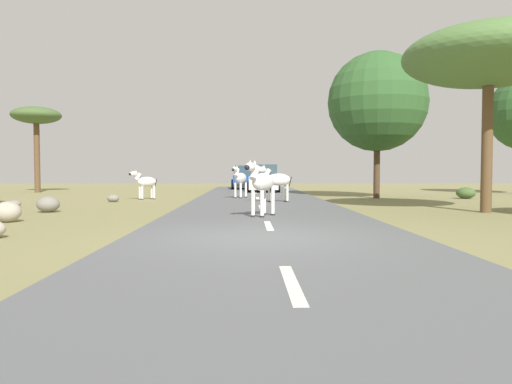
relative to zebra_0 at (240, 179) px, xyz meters
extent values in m
plane|color=olive|center=(0.55, -14.11, -1.00)|extent=(90.00, 90.00, 0.00)
cube|color=#56595B|center=(0.86, -14.11, -0.98)|extent=(6.00, 64.00, 0.05)
cube|color=silver|center=(0.86, -18.11, -0.95)|extent=(0.16, 2.00, 0.01)
cube|color=silver|center=(0.86, -12.11, -0.95)|extent=(0.16, 2.00, 0.01)
cube|color=silver|center=(0.86, -6.11, -0.95)|extent=(0.16, 2.00, 0.01)
cube|color=silver|center=(0.86, -0.11, -0.95)|extent=(0.16, 2.00, 0.01)
cube|color=silver|center=(0.86, 5.89, -0.95)|extent=(0.16, 2.00, 0.01)
cube|color=silver|center=(0.86, 11.89, -0.95)|extent=(0.16, 2.00, 0.01)
ellipsoid|color=silver|center=(0.03, 0.09, 0.02)|extent=(0.80, 1.19, 0.52)
cylinder|color=silver|center=(-0.22, -0.20, -0.58)|extent=(0.14, 0.14, 0.75)
cylinder|color=#28231E|center=(-0.22, -0.20, -0.93)|extent=(0.16, 0.16, 0.05)
cylinder|color=silver|center=(0.04, -0.30, -0.58)|extent=(0.14, 0.14, 0.75)
cylinder|color=#28231E|center=(0.04, -0.30, -0.93)|extent=(0.16, 0.16, 0.05)
cylinder|color=silver|center=(0.03, 0.48, -0.58)|extent=(0.14, 0.14, 0.75)
cylinder|color=#28231E|center=(0.03, 0.48, -0.93)|extent=(0.16, 0.16, 0.05)
cylinder|color=silver|center=(0.29, 0.38, -0.58)|extent=(0.14, 0.14, 0.75)
cylinder|color=#28231E|center=(0.29, 0.38, -0.93)|extent=(0.16, 0.16, 0.05)
cylinder|color=silver|center=(-0.15, -0.41, 0.29)|extent=(0.32, 0.44, 0.44)
cube|color=black|center=(-0.15, -0.41, 0.38)|extent=(0.16, 0.36, 0.31)
ellipsoid|color=silver|center=(-0.24, -0.65, 0.45)|extent=(0.35, 0.52, 0.24)
ellipsoid|color=black|center=(-0.31, -0.83, 0.44)|extent=(0.19, 0.21, 0.14)
cone|color=silver|center=(-0.26, -0.51, 0.57)|extent=(0.12, 0.12, 0.14)
cone|color=silver|center=(-0.13, -0.56, 0.57)|extent=(0.12, 0.12, 0.14)
cylinder|color=black|center=(0.22, 0.61, -0.08)|extent=(0.09, 0.16, 0.45)
ellipsoid|color=silver|center=(-4.49, -0.28, -0.14)|extent=(1.00, 0.93, 0.46)
cylinder|color=silver|center=(-4.81, -0.39, -0.67)|extent=(0.14, 0.14, 0.67)
cylinder|color=#28231E|center=(-4.81, -0.39, -0.98)|extent=(0.16, 0.16, 0.04)
cylinder|color=silver|center=(-4.65, -0.58, -0.67)|extent=(0.14, 0.14, 0.67)
cylinder|color=#28231E|center=(-4.65, -0.58, -0.98)|extent=(0.16, 0.16, 0.04)
cylinder|color=silver|center=(-4.32, 0.02, -0.67)|extent=(0.14, 0.14, 0.67)
cylinder|color=#28231E|center=(-4.32, 0.02, -0.98)|extent=(0.16, 0.16, 0.04)
cylinder|color=silver|center=(-4.16, -0.17, -0.67)|extent=(0.14, 0.14, 0.67)
cylinder|color=#28231E|center=(-4.16, -0.17, -0.98)|extent=(0.16, 0.16, 0.04)
cylinder|color=silver|center=(-4.84, -0.59, 0.10)|extent=(0.38, 0.36, 0.39)
cube|color=black|center=(-4.84, -0.59, 0.18)|extent=(0.27, 0.24, 0.27)
ellipsoid|color=silver|center=(-5.02, -0.73, 0.24)|extent=(0.44, 0.41, 0.21)
ellipsoid|color=black|center=(-5.15, -0.84, 0.23)|extent=(0.19, 0.19, 0.13)
cone|color=silver|center=(-4.98, -0.62, 0.35)|extent=(0.11, 0.11, 0.12)
cone|color=silver|center=(-4.90, -0.71, 0.35)|extent=(0.11, 0.11, 0.12)
cylinder|color=black|center=(-4.11, 0.03, -0.23)|extent=(0.13, 0.12, 0.40)
ellipsoid|color=silver|center=(0.81, -9.62, 0.04)|extent=(0.92, 1.20, 0.53)
cylinder|color=silver|center=(0.51, -9.88, -0.57)|extent=(0.15, 0.15, 0.77)
cylinder|color=#28231E|center=(0.51, -9.88, -0.93)|extent=(0.17, 0.17, 0.05)
cylinder|color=silver|center=(0.77, -10.01, -0.57)|extent=(0.15, 0.15, 0.77)
cylinder|color=#28231E|center=(0.77, -10.01, -0.93)|extent=(0.17, 0.17, 0.05)
cylinder|color=silver|center=(0.86, -9.23, -0.57)|extent=(0.15, 0.15, 0.77)
cylinder|color=#28231E|center=(0.86, -9.23, -0.93)|extent=(0.17, 0.17, 0.05)
cylinder|color=silver|center=(1.11, -9.36, -0.57)|extent=(0.15, 0.15, 0.77)
cylinder|color=#28231E|center=(1.11, -9.36, -0.93)|extent=(0.17, 0.17, 0.05)
cylinder|color=silver|center=(0.56, -10.10, 0.31)|extent=(0.37, 0.45, 0.45)
cube|color=black|center=(0.56, -10.10, 0.40)|extent=(0.21, 0.35, 0.31)
ellipsoid|color=silver|center=(0.44, -10.33, 0.48)|extent=(0.41, 0.53, 0.25)
ellipsoid|color=black|center=(0.35, -10.51, 0.46)|extent=(0.21, 0.22, 0.15)
cone|color=silver|center=(0.43, -10.19, 0.60)|extent=(0.12, 0.12, 0.14)
cone|color=silver|center=(0.56, -10.26, 0.60)|extent=(0.12, 0.12, 0.14)
cylinder|color=black|center=(1.07, -9.13, -0.06)|extent=(0.11, 0.16, 0.45)
ellipsoid|color=silver|center=(1.68, -3.17, 0.00)|extent=(1.16, 0.73, 0.51)
cylinder|color=silver|center=(1.30, -3.14, -0.58)|extent=(0.14, 0.14, 0.74)
cylinder|color=#28231E|center=(1.30, -3.14, -0.93)|extent=(0.16, 0.16, 0.05)
cylinder|color=silver|center=(1.38, -3.41, -0.58)|extent=(0.14, 0.14, 0.74)
cylinder|color=#28231E|center=(1.38, -3.41, -0.93)|extent=(0.16, 0.16, 0.05)
cylinder|color=silver|center=(1.98, -2.94, -0.58)|extent=(0.14, 0.14, 0.74)
cylinder|color=#28231E|center=(1.98, -2.94, -0.93)|extent=(0.16, 0.16, 0.05)
cylinder|color=silver|center=(2.06, -3.20, -0.58)|extent=(0.14, 0.14, 0.74)
cylinder|color=#28231E|center=(2.06, -3.20, -0.93)|extent=(0.16, 0.16, 0.05)
cylinder|color=silver|center=(1.18, -3.32, 0.27)|extent=(0.43, 0.30, 0.44)
cube|color=black|center=(1.18, -3.32, 0.36)|extent=(0.36, 0.14, 0.30)
ellipsoid|color=silver|center=(0.93, -3.39, 0.43)|extent=(0.51, 0.32, 0.24)
ellipsoid|color=black|center=(0.75, -3.45, 0.41)|extent=(0.20, 0.18, 0.14)
cone|color=silver|center=(1.03, -3.29, 0.55)|extent=(0.11, 0.11, 0.14)
cone|color=silver|center=(1.07, -3.43, 0.55)|extent=(0.11, 0.11, 0.14)
cylinder|color=black|center=(2.20, -3.02, -0.09)|extent=(0.16, 0.08, 0.44)
cube|color=white|center=(1.47, 7.60, -0.37)|extent=(2.03, 4.29, 0.80)
cube|color=#334751|center=(1.46, 7.40, 0.41)|extent=(1.76, 2.29, 0.76)
cube|color=black|center=(1.59, 9.75, -0.65)|extent=(1.72, 0.25, 0.24)
cylinder|color=black|center=(2.44, 8.89, -0.61)|extent=(0.26, 0.69, 0.68)
cylinder|color=black|center=(0.64, 8.99, -0.61)|extent=(0.26, 0.69, 0.68)
cylinder|color=black|center=(2.29, 6.20, -0.61)|extent=(0.26, 0.69, 0.68)
cylinder|color=black|center=(0.49, 6.30, -0.61)|extent=(0.26, 0.69, 0.68)
cube|color=#1E479E|center=(0.18, 12.81, -0.37)|extent=(1.91, 4.25, 0.80)
cube|color=#334751|center=(0.18, 13.01, 0.41)|extent=(1.70, 2.24, 0.76)
cube|color=black|center=(0.24, 10.65, -0.65)|extent=(1.71, 0.20, 0.24)
cylinder|color=black|center=(-0.68, 11.44, -0.61)|extent=(0.24, 0.69, 0.68)
cylinder|color=black|center=(1.12, 11.48, -0.61)|extent=(0.24, 0.69, 0.68)
cylinder|color=black|center=(-0.75, 14.14, -0.61)|extent=(0.24, 0.69, 0.68)
cylinder|color=black|center=(1.05, 14.18, -0.61)|extent=(0.24, 0.69, 0.68)
cylinder|color=#4C3823|center=(6.89, 0.58, 0.42)|extent=(0.32, 0.32, 2.86)
sphere|color=#2D5628|center=(6.89, 0.58, 3.84)|extent=(4.97, 4.97, 4.97)
cylinder|color=brown|center=(-13.13, 7.64, 1.20)|extent=(0.36, 0.36, 4.41)
ellipsoid|color=#425B2D|center=(-13.13, 7.64, 3.94)|extent=(3.06, 3.06, 1.07)
cylinder|color=brown|center=(8.21, -7.95, 1.06)|extent=(0.35, 0.35, 4.14)
ellipsoid|color=#4C7038|center=(8.21, -7.95, 4.09)|extent=(5.49, 5.49, 1.92)
ellipsoid|color=#425B2D|center=(11.25, 0.15, -0.72)|extent=(0.94, 0.84, 0.56)
ellipsoid|color=#A89E8C|center=(-6.05, -10.71, -0.73)|extent=(0.71, 0.63, 0.55)
ellipsoid|color=gray|center=(-6.26, -7.55, -0.74)|extent=(0.74, 0.69, 0.53)
ellipsoid|color=gray|center=(-8.45, -5.33, -0.87)|extent=(0.53, 0.40, 0.27)
ellipsoid|color=gray|center=(-5.59, -2.18, -0.84)|extent=(0.53, 0.40, 0.32)
camera|label=1|loc=(0.34, -23.68, 0.35)|focal=33.95mm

